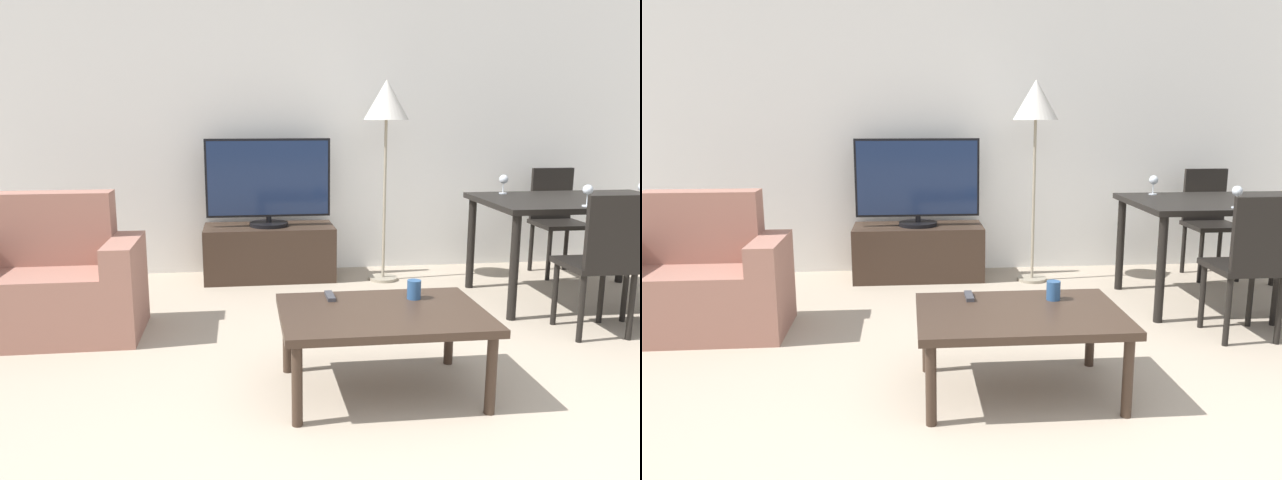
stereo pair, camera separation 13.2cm
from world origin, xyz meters
TOP-DOWN VIEW (x-y plane):
  - wall_back at (0.00, 3.79)m, footprint 7.32×0.06m
  - armchair at (-2.03, 2.29)m, footprint 1.10×0.61m
  - tv_stand at (-0.62, 3.48)m, footprint 1.07×0.47m
  - tv at (-0.62, 3.48)m, footprint 1.02×0.32m
  - coffee_table at (-0.16, 1.23)m, footprint 1.01×0.70m
  - dining_table at (1.59, 2.60)m, footprint 1.40×0.91m
  - dining_chair_near at (1.35, 1.83)m, footprint 0.40×0.40m
  - dining_chair_far at (1.84, 3.36)m, footprint 0.40×0.40m
  - floor_lamp at (0.32, 3.31)m, footprint 0.36×0.36m
  - remote_primary at (-0.39, 1.47)m, footprint 0.04×0.15m
  - cup_white_near at (0.04, 1.40)m, footprint 0.07×0.07m
  - wine_glass_left at (1.16, 2.93)m, footprint 0.07×0.07m
  - wine_glass_right at (1.44, 2.23)m, footprint 0.07×0.07m

SIDE VIEW (x-z plane):
  - tv_stand at x=-0.62m, z-range 0.00..0.45m
  - armchair at x=-2.03m, z-range -0.12..0.76m
  - coffee_table at x=-0.16m, z-range 0.17..0.59m
  - remote_primary at x=-0.39m, z-range 0.42..0.44m
  - cup_white_near at x=0.04m, z-range 0.42..0.52m
  - dining_chair_near at x=1.35m, z-range 0.06..0.96m
  - dining_chair_far at x=1.84m, z-range 0.06..0.96m
  - dining_table at x=1.59m, z-range 0.30..1.06m
  - tv at x=-0.62m, z-range 0.45..1.17m
  - wine_glass_left at x=1.16m, z-range 0.79..0.93m
  - wine_glass_right at x=1.44m, z-range 0.79..0.93m
  - wall_back at x=0.00m, z-range 0.00..2.70m
  - floor_lamp at x=0.32m, z-range 0.60..2.22m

